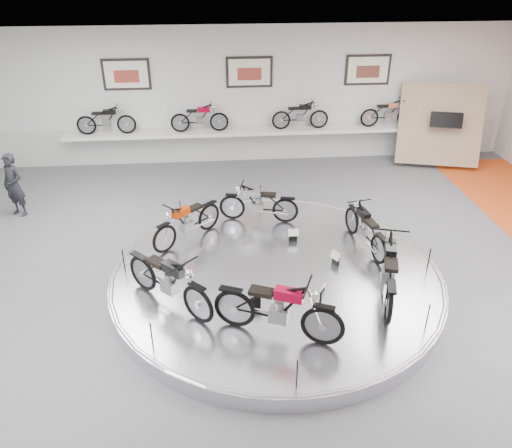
{
  "coord_description": "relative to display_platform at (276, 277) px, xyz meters",
  "views": [
    {
      "loc": [
        -1.11,
        -7.72,
        5.81
      ],
      "look_at": [
        -0.37,
        0.6,
        1.2
      ],
      "focal_mm": 35.0,
      "sensor_mm": 36.0,
      "label": 1
    }
  ],
  "objects": [
    {
      "name": "floor",
      "position": [
        0.0,
        -0.3,
        -0.15
      ],
      "size": [
        16.0,
        16.0,
        0.0
      ],
      "primitive_type": "plane",
      "color": "#525254",
      "rests_on": "ground"
    },
    {
      "name": "ceiling",
      "position": [
        0.0,
        -0.3,
        3.85
      ],
      "size": [
        16.0,
        16.0,
        0.0
      ],
      "primitive_type": "plane",
      "rotation": [
        3.14,
        0.0,
        0.0
      ],
      "color": "white",
      "rests_on": "wall_back"
    },
    {
      "name": "wall_back",
      "position": [
        0.0,
        6.7,
        1.85
      ],
      "size": [
        16.0,
        0.0,
        16.0
      ],
      "primitive_type": "plane",
      "rotation": [
        1.57,
        0.0,
        0.0
      ],
      "color": "silver",
      "rests_on": "floor"
    },
    {
      "name": "dado_band",
      "position": [
        0.0,
        6.68,
        0.4
      ],
      "size": [
        15.68,
        0.04,
        1.1
      ],
      "primitive_type": "cube",
      "color": "#BCBCBA",
      "rests_on": "floor"
    },
    {
      "name": "display_platform",
      "position": [
        0.0,
        0.0,
        0.0
      ],
      "size": [
        6.4,
        6.4,
        0.3
      ],
      "primitive_type": "cylinder",
      "color": "silver",
      "rests_on": "floor"
    },
    {
      "name": "platform_rim",
      "position": [
        0.0,
        0.0,
        0.12
      ],
      "size": [
        6.4,
        6.4,
        0.1
      ],
      "primitive_type": "torus",
      "color": "#B2B2BA",
      "rests_on": "display_platform"
    },
    {
      "name": "shelf",
      "position": [
        0.0,
        6.4,
        0.85
      ],
      "size": [
        11.0,
        0.55,
        0.1
      ],
      "primitive_type": "cube",
      "color": "silver",
      "rests_on": "wall_back"
    },
    {
      "name": "poster_left",
      "position": [
        -3.5,
        6.66,
        2.55
      ],
      "size": [
        1.35,
        0.06,
        0.88
      ],
      "primitive_type": "cube",
      "color": "#F1E9CF",
      "rests_on": "wall_back"
    },
    {
      "name": "poster_center",
      "position": [
        0.0,
        6.66,
        2.55
      ],
      "size": [
        1.35,
        0.06,
        0.88
      ],
      "primitive_type": "cube",
      "color": "#F1E9CF",
      "rests_on": "wall_back"
    },
    {
      "name": "poster_right",
      "position": [
        3.5,
        6.66,
        2.55
      ],
      "size": [
        1.35,
        0.06,
        0.88
      ],
      "primitive_type": "cube",
      "color": "#F1E9CF",
      "rests_on": "wall_back"
    },
    {
      "name": "display_panel",
      "position": [
        5.6,
        5.8,
        1.1
      ],
      "size": [
        2.56,
        1.52,
        2.3
      ],
      "primitive_type": "cube",
      "rotation": [
        -0.35,
        0.0,
        -0.26
      ],
      "color": "#9C8469",
      "rests_on": "floor"
    },
    {
      "name": "shelf_bike_a",
      "position": [
        -4.2,
        6.4,
        1.27
      ],
      "size": [
        1.22,
        0.43,
        0.73
      ],
      "primitive_type": null,
      "color": "black",
      "rests_on": "shelf"
    },
    {
      "name": "shelf_bike_b",
      "position": [
        -1.5,
        6.4,
        1.27
      ],
      "size": [
        1.22,
        0.43,
        0.73
      ],
      "primitive_type": null,
      "color": "maroon",
      "rests_on": "shelf"
    },
    {
      "name": "shelf_bike_c",
      "position": [
        1.5,
        6.4,
        1.27
      ],
      "size": [
        1.22,
        0.43,
        0.73
      ],
      "primitive_type": null,
      "color": "black",
      "rests_on": "shelf"
    },
    {
      "name": "shelf_bike_d",
      "position": [
        4.2,
        6.4,
        1.27
      ],
      "size": [
        1.22,
        0.43,
        0.73
      ],
      "primitive_type": null,
      "color": "#B0B1B5",
      "rests_on": "shelf"
    },
    {
      "name": "bike_a",
      "position": [
        1.94,
        0.73,
        0.61
      ],
      "size": [
        0.82,
        1.63,
        0.91
      ],
      "primitive_type": null,
      "rotation": [
        0.0,
        0.0,
        1.75
      ],
      "color": "black",
      "rests_on": "display_platform"
    },
    {
      "name": "bike_b",
      "position": [
        -0.15,
        2.09,
        0.6
      ],
      "size": [
        1.63,
        0.87,
        0.91
      ],
      "primitive_type": null,
      "rotation": [
        0.0,
        0.0,
        2.92
      ],
      "color": "#B0B1B5",
      "rests_on": "display_platform"
    },
    {
      "name": "bike_c",
      "position": [
        -1.74,
        1.33,
        0.62
      ],
      "size": [
        1.54,
        1.52,
        0.94
      ],
      "primitive_type": null,
      "rotation": [
        0.0,
        0.0,
        3.91
      ],
      "color": "#B52F03",
      "rests_on": "display_platform"
    },
    {
      "name": "bike_d",
      "position": [
        -1.99,
        -0.87,
        0.68
      ],
      "size": [
        1.72,
        1.7,
        1.05
      ],
      "primitive_type": null,
      "rotation": [
        0.0,
        0.0,
        5.51
      ],
      "color": "black",
      "rests_on": "display_platform"
    },
    {
      "name": "bike_e",
      "position": [
        -0.21,
        -1.83,
        0.69
      ],
      "size": [
        1.94,
        1.3,
        1.08
      ],
      "primitive_type": null,
      "rotation": [
        0.0,
        0.0,
        5.89
      ],
      "color": "maroon",
      "rests_on": "display_platform"
    },
    {
      "name": "bike_f",
      "position": [
        1.88,
        -0.92,
        0.7
      ],
      "size": [
        1.16,
        1.99,
        1.1
      ],
      "primitive_type": null,
      "rotation": [
        0.0,
        0.0,
        7.57
      ],
      "color": "black",
      "rests_on": "display_platform"
    },
    {
      "name": "visitor",
      "position": [
        -5.99,
        3.5,
        0.64
      ],
      "size": [
        0.69,
        0.61,
        1.59
      ],
      "primitive_type": "imported",
      "rotation": [
        0.0,
        0.0,
        -0.5
      ],
      "color": "black",
      "rests_on": "floor"
    }
  ]
}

